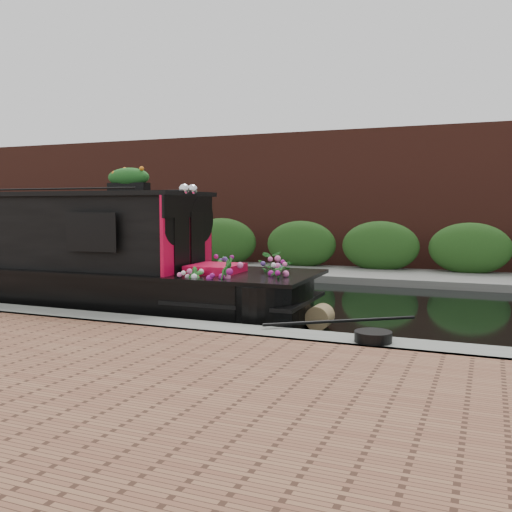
% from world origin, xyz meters
% --- Properties ---
extents(ground, '(80.00, 80.00, 0.00)m').
position_xyz_m(ground, '(0.00, 0.00, 0.00)').
color(ground, black).
rests_on(ground, ground).
extents(near_bank_coping, '(40.00, 0.60, 0.50)m').
position_xyz_m(near_bank_coping, '(0.00, -3.30, 0.00)').
color(near_bank_coping, gray).
rests_on(near_bank_coping, ground).
extents(far_bank_path, '(40.00, 2.40, 0.34)m').
position_xyz_m(far_bank_path, '(0.00, 4.20, 0.00)').
color(far_bank_path, slate).
rests_on(far_bank_path, ground).
extents(far_hedge, '(40.00, 1.10, 2.80)m').
position_xyz_m(far_hedge, '(0.00, 5.10, 0.00)').
color(far_hedge, '#234C19').
rests_on(far_hedge, ground).
extents(far_brick_wall, '(40.00, 1.00, 8.00)m').
position_xyz_m(far_brick_wall, '(0.00, 7.20, 0.00)').
color(far_brick_wall, '#57271D').
rests_on(far_brick_wall, ground).
extents(narrowboat, '(11.15, 2.22, 2.62)m').
position_xyz_m(narrowboat, '(-3.38, -1.80, 0.77)').
color(narrowboat, black).
rests_on(narrowboat, ground).
extents(rope_fender, '(0.35, 0.37, 0.35)m').
position_xyz_m(rope_fender, '(2.59, -1.80, 0.18)').
color(rope_fender, olive).
rests_on(rope_fender, ground).
extents(coiled_mooring_rope, '(0.42, 0.42, 0.12)m').
position_xyz_m(coiled_mooring_rope, '(3.66, -3.34, 0.31)').
color(coiled_mooring_rope, black).
rests_on(coiled_mooring_rope, near_bank_coping).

